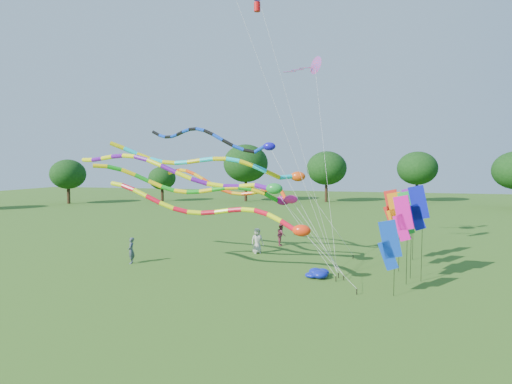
% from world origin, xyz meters
% --- Properties ---
extents(ground, '(160.00, 160.00, 0.00)m').
position_xyz_m(ground, '(0.00, 0.00, 0.00)').
color(ground, '#275817').
rests_on(ground, ground).
extents(tree_ring, '(115.06, 118.69, 9.72)m').
position_xyz_m(tree_ring, '(-1.23, 3.88, 5.48)').
color(tree_ring, '#382314').
rests_on(tree_ring, ground).
extents(tube_kite_red, '(14.40, 1.87, 5.91)m').
position_xyz_m(tube_kite_red, '(-3.48, 2.20, 3.71)').
color(tube_kite_red, black).
rests_on(tube_kite_red, ground).
extents(tube_kite_orange, '(12.15, 3.77, 6.60)m').
position_xyz_m(tube_kite_orange, '(-3.55, 5.57, 4.88)').
color(tube_kite_orange, black).
rests_on(tube_kite_orange, ground).
extents(tube_kite_purple, '(16.98, 2.12, 7.71)m').
position_xyz_m(tube_kite_purple, '(-6.26, 3.96, 5.78)').
color(tube_kite_purple, black).
rests_on(tube_kite_purple, ground).
extents(tube_kite_blue, '(13.39, 4.16, 9.36)m').
position_xyz_m(tube_kite_blue, '(-5.18, 5.87, 7.92)').
color(tube_kite_blue, black).
rests_on(tube_kite_blue, ground).
extents(tube_kite_cyan, '(15.75, 3.57, 8.42)m').
position_xyz_m(tube_kite_cyan, '(-4.93, 6.95, 6.28)').
color(tube_kite_cyan, black).
rests_on(tube_kite_cyan, ground).
extents(tube_kite_green, '(13.77, 4.10, 6.99)m').
position_xyz_m(tube_kite_green, '(-4.85, 4.05, 4.89)').
color(tube_kite_green, black).
rests_on(tube_kite_green, ground).
extents(delta_kite_high_c, '(4.45, 7.69, 14.93)m').
position_xyz_m(delta_kite_high_c, '(0.32, 10.79, 13.41)').
color(delta_kite_high_c, black).
rests_on(delta_kite_high_c, ground).
extents(banner_pole_red, '(1.15, 0.31, 4.80)m').
position_xyz_m(banner_pole_red, '(5.65, 8.45, 3.54)').
color(banner_pole_red, black).
rests_on(banner_pole_red, ground).
extents(banner_pole_blue_a, '(1.16, 0.10, 3.74)m').
position_xyz_m(banner_pole_blue_a, '(5.17, 1.26, 2.49)').
color(banner_pole_blue_a, black).
rests_on(banner_pole_blue_a, ground).
extents(banner_pole_violet, '(1.16, 0.13, 4.84)m').
position_xyz_m(banner_pole_violet, '(6.84, 9.84, 3.57)').
color(banner_pole_violet, black).
rests_on(banner_pole_violet, ground).
extents(banner_pole_blue_b, '(1.16, 0.21, 5.28)m').
position_xyz_m(banner_pole_blue_b, '(6.77, 4.38, 4.01)').
color(banner_pole_blue_b, black).
rests_on(banner_pole_blue_b, ground).
extents(banner_pole_green, '(1.16, 0.24, 4.94)m').
position_xyz_m(banner_pole_green, '(6.25, 4.85, 3.67)').
color(banner_pole_green, black).
rests_on(banner_pole_green, ground).
extents(banner_pole_orange, '(1.12, 0.45, 4.77)m').
position_xyz_m(banner_pole_orange, '(5.74, 6.39, 3.51)').
color(banner_pole_orange, black).
rests_on(banner_pole_orange, ground).
extents(banner_pole_magenta_b, '(1.11, 0.50, 4.78)m').
position_xyz_m(banner_pole_magenta_b, '(5.95, 3.60, 3.52)').
color(banner_pole_magenta_b, black).
rests_on(banner_pole_magenta_b, ground).
extents(blue_nylon_heap, '(1.19, 1.10, 0.51)m').
position_xyz_m(blue_nylon_heap, '(1.54, 4.02, 0.22)').
color(blue_nylon_heap, '#0C199E').
rests_on(blue_nylon_heap, ground).
extents(person_a, '(1.05, 0.98, 1.81)m').
position_xyz_m(person_a, '(-3.49, 9.18, 0.90)').
color(person_a, '#BBBAA8').
rests_on(person_a, ground).
extents(person_b, '(0.60, 0.72, 1.68)m').
position_xyz_m(person_b, '(-10.54, 4.09, 0.84)').
color(person_b, '#3A4451').
rests_on(person_b, ground).
extents(person_c, '(0.81, 0.95, 1.70)m').
position_xyz_m(person_c, '(-2.40, 12.54, 0.85)').
color(person_c, '#832F44').
rests_on(person_c, ground).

